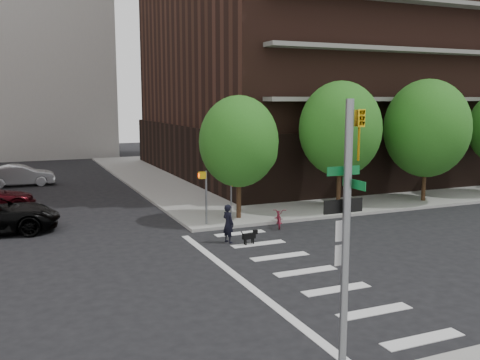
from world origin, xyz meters
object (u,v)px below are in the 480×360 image
object	(u,v)px
parked_car_silver	(21,175)
dog_walker	(228,224)
traffic_signal	(346,273)
scooter	(279,217)

from	to	relation	value
parked_car_silver	dog_walker	size ratio (longest dim) A/B	2.76
dog_walker	traffic_signal	bearing A→B (deg)	150.53
traffic_signal	scooter	distance (m)	15.29
traffic_signal	scooter	bearing A→B (deg)	67.69
parked_car_silver	scooter	xyz separation A→B (m)	(11.31, -18.25, -0.29)
scooter	dog_walker	bearing A→B (deg)	-128.59
traffic_signal	scooter	size ratio (longest dim) A/B	3.35
traffic_signal	parked_car_silver	size ratio (longest dim) A/B	1.29
parked_car_silver	dog_walker	xyz separation A→B (m)	(7.95, -19.99, 0.07)
traffic_signal	dog_walker	xyz separation A→B (m)	(2.38, 12.25, -1.86)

